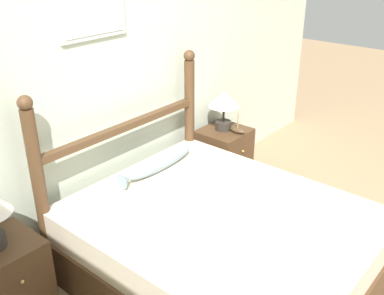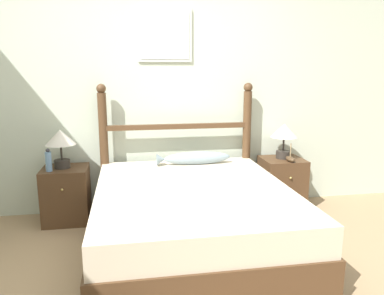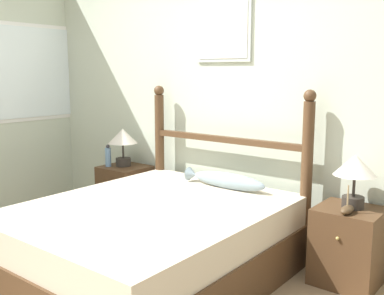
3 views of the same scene
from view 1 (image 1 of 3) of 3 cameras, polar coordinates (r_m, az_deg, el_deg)
The scene contains 8 objects.
wall_back at distance 3.24m, azimuth -13.45°, elevation 8.32°, with size 6.40×0.08×2.55m.
bed at distance 3.14m, azimuth 3.71°, elevation -12.40°, with size 1.58×1.91×0.55m.
headboard at distance 3.43m, azimuth -8.41°, elevation -0.22°, with size 1.59×0.09×1.35m.
nightstand_left at distance 3.08m, azimuth -22.54°, elevation -15.41°, with size 0.43×0.43×0.54m.
nightstand_right at distance 4.32m, azimuth 4.03°, elevation -1.10°, with size 0.43×0.43×0.54m.
table_lamp_right at distance 4.12m, azimuth 4.08°, elevation 5.76°, with size 0.29×0.29×0.37m.
model_boat at distance 4.14m, azimuth 5.80°, elevation 2.23°, with size 0.07×0.16×0.19m.
fish_pillow at distance 3.43m, azimuth -4.41°, elevation -2.08°, with size 0.75×0.12×0.13m.
Camera 1 is at (-1.83, -0.78, 2.19)m, focal length 42.00 mm.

